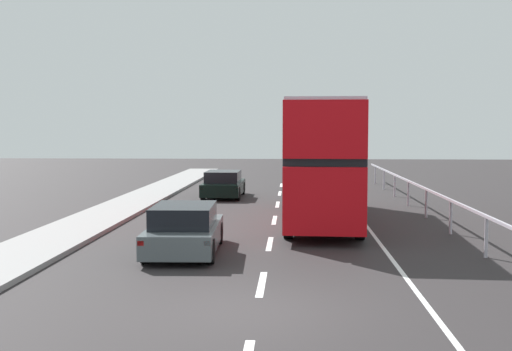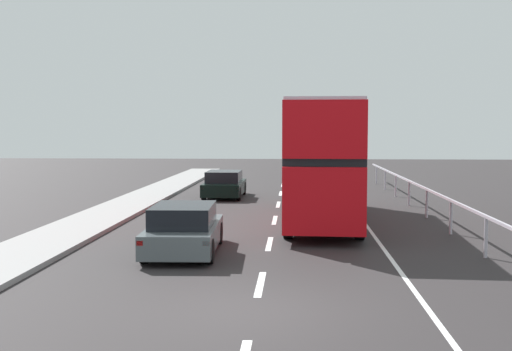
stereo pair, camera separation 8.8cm
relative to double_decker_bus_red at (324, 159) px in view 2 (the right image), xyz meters
name	(u,v)px [view 2 (the right image)]	position (x,y,z in m)	size (l,w,h in m)	color
ground_plane	(255,311)	(-1.82, -11.71, -2.37)	(75.96, 120.00, 0.10)	#2A2627
lane_paint_markings	(336,237)	(0.23, -3.50, -2.32)	(3.43, 46.00, 0.01)	silver
bridge_side_railing	(451,206)	(4.00, -2.71, -1.39)	(0.10, 42.00, 1.14)	#B8B1BF
double_decker_bus_red	(324,159)	(0.00, 0.00, 0.00)	(2.87, 11.06, 4.34)	red
hatchback_car_near	(184,230)	(-4.10, -6.39, -1.67)	(1.99, 4.28, 1.35)	#4A5255
sedan_car_ahead	(224,185)	(-4.58, 7.91, -1.68)	(1.90, 4.17, 1.33)	black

